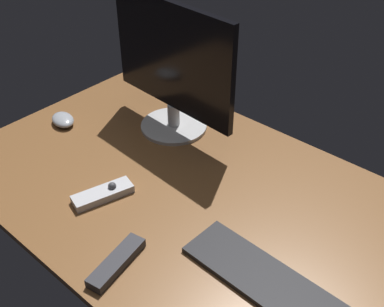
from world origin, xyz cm
name	(u,v)px	position (x,y,z in cm)	size (l,w,h in cm)	color
desk	(194,197)	(0.00, 0.00, 1.00)	(140.00, 84.00, 2.00)	brown
monitor	(172,68)	(-27.28, 20.84, 23.59)	(49.25, 21.95, 42.60)	#BBBBBB
keyboard	(269,283)	(33.08, -11.95, 2.67)	(42.18, 12.83, 1.33)	black
computer_mouse	(63,120)	(-56.69, -2.32, 3.54)	(10.04, 6.79, 3.09)	#999EA5
media_remote	(103,194)	(-17.77, -17.41, 3.21)	(10.03, 17.59, 3.78)	#B7B7BC
tv_remote	(117,262)	(3.36, -31.06, 3.21)	(17.19, 4.46, 2.41)	#2D2D33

